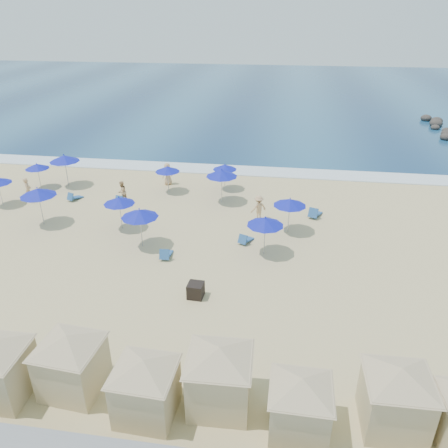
{
  "coord_description": "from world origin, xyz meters",
  "views": [
    {
      "loc": [
        6.69,
        -20.16,
        12.59
      ],
      "look_at": [
        3.26,
        3.0,
        1.02
      ],
      "focal_mm": 35.0,
      "sensor_mm": 36.0,
      "label": 1
    }
  ],
  "objects": [
    {
      "name": "cabana_5",
      "position": [
        10.72,
        -9.23,
        1.57
      ],
      "size": [
        4.38,
        4.38,
        2.75
      ],
      "color": "#CAB78A",
      "rests_on": "ground"
    },
    {
      "name": "beach_chair_4",
      "position": [
        4.57,
        2.73,
        0.22
      ],
      "size": [
        0.94,
        1.29,
        0.65
      ],
      "color": "#285793",
      "rests_on": "ground"
    },
    {
      "name": "umbrella_3",
      "position": [
        -8.65,
        3.34,
        2.23
      ],
      "size": [
        2.26,
        2.26,
        2.57
      ],
      "color": "#A5A8AD",
      "rests_on": "ground"
    },
    {
      "name": "cabana_1",
      "position": [
        -0.44,
        -9.3,
        1.56
      ],
      "size": [
        4.33,
        4.33,
        2.72
      ],
      "color": "#CAB78A",
      "rests_on": "ground"
    },
    {
      "name": "surf_line",
      "position": [
        0.0,
        15.5,
        0.04
      ],
      "size": [
        160.0,
        2.5,
        0.08
      ],
      "primitive_type": "cube",
      "color": "white",
      "rests_on": "ground"
    },
    {
      "name": "beach_chair_3",
      "position": [
        0.34,
        0.34,
        0.23
      ],
      "size": [
        0.6,
        1.25,
        0.68
      ],
      "color": "#285793",
      "rests_on": "ground"
    },
    {
      "name": "umbrella_7",
      "position": [
        2.27,
        8.59,
        2.21
      ],
      "size": [
        2.23,
        2.23,
        2.54
      ],
      "color": "#A5A8AD",
      "rests_on": "ground"
    },
    {
      "name": "umbrella_2",
      "position": [
        -10.23,
        10.02,
        2.26
      ],
      "size": [
        2.29,
        2.29,
        2.6
      ],
      "color": "#A5A8AD",
      "rests_on": "ground"
    },
    {
      "name": "beach_chair_2",
      "position": [
        -4.88,
        7.4,
        0.23
      ],
      "size": [
        0.75,
        1.29,
        0.67
      ],
      "color": "#285793",
      "rests_on": "ground"
    },
    {
      "name": "umbrella_9",
      "position": [
        2.13,
        11.1,
        1.82
      ],
      "size": [
        1.84,
        1.84,
        2.09
      ],
      "color": "#A5A8AD",
      "rests_on": "ground"
    },
    {
      "name": "beachgoer_2",
      "position": [
        5.11,
        6.1,
        0.84
      ],
      "size": [
        1.25,
        1.12,
        1.68
      ],
      "primitive_type": "imported",
      "rotation": [
        0.0,
        0.0,
        3.73
      ],
      "color": "tan",
      "rests_on": "ground"
    },
    {
      "name": "beach_chair_0",
      "position": [
        -10.82,
        7.76,
        0.22
      ],
      "size": [
        0.53,
        1.18,
        0.65
      ],
      "color": "#285793",
      "rests_on": "ground"
    },
    {
      "name": "ground",
      "position": [
        0.0,
        0.0,
        0.0
      ],
      "size": [
        160.0,
        160.0,
        0.0
      ],
      "primitive_type": "plane",
      "color": "#CEB982",
      "rests_on": "ground"
    },
    {
      "name": "umbrella_4",
      "position": [
        -2.05,
        9.92,
        1.84
      ],
      "size": [
        1.86,
        1.86,
        2.12
      ],
      "color": "#A5A8AD",
      "rests_on": "ground"
    },
    {
      "name": "beach_chair_1",
      "position": [
        -8.51,
        7.39,
        0.22
      ],
      "size": [
        0.93,
        1.29,
        0.65
      ],
      "color": "#285793",
      "rests_on": "ground"
    },
    {
      "name": "umbrella_5",
      "position": [
        -3.39,
        3.48,
        1.93
      ],
      "size": [
        1.95,
        1.95,
        2.22
      ],
      "color": "#A5A8AD",
      "rests_on": "ground"
    },
    {
      "name": "beachgoer_1",
      "position": [
        -4.86,
        7.61,
        0.78
      ],
      "size": [
        0.79,
        0.9,
        1.56
      ],
      "primitive_type": "imported",
      "rotation": [
        0.0,
        0.0,
        4.41
      ],
      "color": "tan",
      "rests_on": "ground"
    },
    {
      "name": "beach_chair_5",
      "position": [
        8.83,
        7.03,
        0.27
      ],
      "size": [
        1.08,
        1.52,
        0.77
      ],
      "color": "#285793",
      "rests_on": "ground"
    },
    {
      "name": "umbrella_6",
      "position": [
        -1.38,
        1.43,
        2.13
      ],
      "size": [
        2.16,
        2.16,
        2.46
      ],
      "color": "#A5A8AD",
      "rests_on": "ground"
    },
    {
      "name": "ocean",
      "position": [
        0.0,
        55.0,
        0.03
      ],
      "size": [
        160.0,
        80.0,
        0.06
      ],
      "primitive_type": "cube",
      "color": "navy",
      "rests_on": "ground"
    },
    {
      "name": "trash_bin",
      "position": [
        2.77,
        -3.06,
        0.37
      ],
      "size": [
        0.78,
        0.78,
        0.74
      ],
      "primitive_type": "cube",
      "rotation": [
        0.0,
        0.0,
        -0.06
      ],
      "color": "black",
      "rests_on": "ground"
    },
    {
      "name": "umbrella_0",
      "position": [
        -12.15,
        9.26,
        1.78
      ],
      "size": [
        1.81,
        1.81,
        2.06
      ],
      "color": "#A5A8AD",
      "rests_on": "ground"
    },
    {
      "name": "cabana_2",
      "position": [
        2.52,
        -9.96,
        1.51
      ],
      "size": [
        4.19,
        4.19,
        2.63
      ],
      "color": "#CAB78A",
      "rests_on": "ground"
    },
    {
      "name": "beachgoer_3",
      "position": [
        -2.52,
        11.5,
        0.87
      ],
      "size": [
        0.98,
        1.01,
        1.75
      ],
      "primitive_type": "imported",
      "rotation": [
        0.0,
        0.0,
        4.0
      ],
      "color": "tan",
      "rests_on": "ground"
    },
    {
      "name": "cabana_3",
      "position": [
        4.91,
        -9.22,
        1.62
      ],
      "size": [
        4.52,
        4.52,
        2.83
      ],
      "color": "#CAB78A",
      "rests_on": "ground"
    },
    {
      "name": "beachgoer_0",
      "position": [
        -11.51,
        6.61,
        0.92
      ],
      "size": [
        0.71,
        0.8,
        1.83
      ],
      "primitive_type": "imported",
      "rotation": [
        0.0,
        0.0,
        2.08
      ],
      "color": "tan",
      "rests_on": "ground"
    },
    {
      "name": "umbrella_8",
      "position": [
        5.78,
        1.58,
        2.04
      ],
      "size": [
        2.07,
        2.07,
        2.36
      ],
      "color": "#A5A8AD",
      "rests_on": "ground"
    },
    {
      "name": "umbrella_10",
      "position": [
        7.09,
        4.57,
        2.01
      ],
      "size": [
        2.03,
        2.03,
        2.31
      ],
      "color": "#A5A8AD",
      "rests_on": "ground"
    },
    {
      "name": "cabana_4",
      "position": [
        7.64,
        -9.93,
        1.46
      ],
      "size": [
        4.07,
        4.07,
        2.55
      ],
      "color": "#CAB78A",
      "rests_on": "ground"
    }
  ]
}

